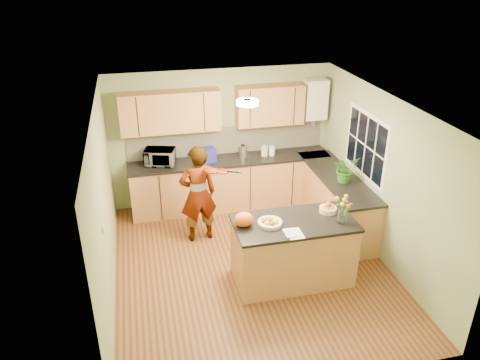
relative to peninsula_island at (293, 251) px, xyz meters
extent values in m
plane|color=#562D18|center=(-0.50, 0.42, -0.48)|extent=(4.50, 4.50, 0.00)
cube|color=white|center=(-0.50, 0.42, 2.02)|extent=(4.00, 4.50, 0.02)
cube|color=#90A072|center=(-0.50, 2.67, 0.77)|extent=(4.00, 0.02, 2.50)
cube|color=#90A072|center=(-0.50, -1.83, 0.77)|extent=(4.00, 0.02, 2.50)
cube|color=#90A072|center=(-2.50, 0.42, 0.77)|extent=(0.02, 4.50, 2.50)
cube|color=#90A072|center=(1.50, 0.42, 0.77)|extent=(0.02, 4.50, 2.50)
cube|color=#B37347|center=(-0.40, 2.37, -0.03)|extent=(3.60, 0.60, 0.90)
cube|color=black|center=(-0.40, 2.36, 0.44)|extent=(3.64, 0.62, 0.04)
cube|color=#B37347|center=(1.20, 1.27, -0.03)|extent=(0.60, 2.20, 0.90)
cube|color=black|center=(1.19, 1.27, 0.44)|extent=(0.62, 2.24, 0.04)
cube|color=beige|center=(-0.40, 2.65, 0.72)|extent=(3.60, 0.02, 0.52)
cube|color=#B37347|center=(-1.40, 2.50, 1.37)|extent=(1.70, 0.34, 0.70)
cube|color=#B37347|center=(0.35, 2.50, 1.37)|extent=(1.20, 0.34, 0.70)
cube|color=white|center=(1.20, 2.51, 1.42)|extent=(0.40, 0.30, 0.72)
cylinder|color=silver|center=(1.20, 2.51, 1.02)|extent=(0.06, 0.06, 0.20)
cube|color=white|center=(1.50, 1.02, 1.07)|extent=(0.01, 1.30, 1.05)
cube|color=black|center=(1.49, 1.02, 1.07)|extent=(0.01, 1.18, 0.92)
cube|color=white|center=(-2.48, -0.18, 0.82)|extent=(0.02, 0.09, 0.09)
cylinder|color=#FFEABF|center=(-0.50, 0.72, 1.98)|extent=(0.30, 0.30, 0.06)
cylinder|color=white|center=(-0.50, 0.72, 2.01)|extent=(0.10, 0.10, 0.02)
cube|color=#B37347|center=(0.00, 0.00, -0.02)|extent=(1.63, 0.82, 0.92)
cube|color=black|center=(0.00, 0.00, 0.46)|extent=(1.67, 0.86, 0.04)
cylinder|color=beige|center=(-0.35, 0.00, 0.50)|extent=(0.33, 0.33, 0.05)
cylinder|color=beige|center=(0.55, 0.15, 0.51)|extent=(0.25, 0.25, 0.07)
cylinder|color=silver|center=(0.60, -0.18, 0.58)|extent=(0.10, 0.10, 0.21)
ellipsoid|color=#E75A13|center=(-0.70, 0.05, 0.58)|extent=(0.32, 0.29, 0.20)
cube|color=white|center=(-0.10, -0.30, 0.48)|extent=(0.20, 0.27, 0.01)
imported|color=#EDB891|center=(-1.13, 1.37, 0.34)|extent=(0.64, 0.46, 1.64)
imported|color=white|center=(-1.64, 2.40, 0.60)|extent=(0.59, 0.47, 0.28)
cube|color=navy|center=(-0.83, 2.35, 0.58)|extent=(0.35, 0.29, 0.24)
cylinder|color=silver|center=(-0.15, 2.41, 0.57)|extent=(0.16, 0.16, 0.21)
sphere|color=black|center=(-0.15, 2.41, 0.71)|extent=(0.08, 0.08, 0.08)
cylinder|color=beige|center=(0.24, 2.37, 0.55)|extent=(0.13, 0.13, 0.18)
cylinder|color=white|center=(0.38, 2.37, 0.54)|extent=(0.14, 0.14, 0.17)
imported|color=#2D6D24|center=(1.20, 1.04, 0.68)|extent=(0.47, 0.43, 0.44)
camera|label=1|loc=(-1.97, -5.19, 3.77)|focal=35.00mm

